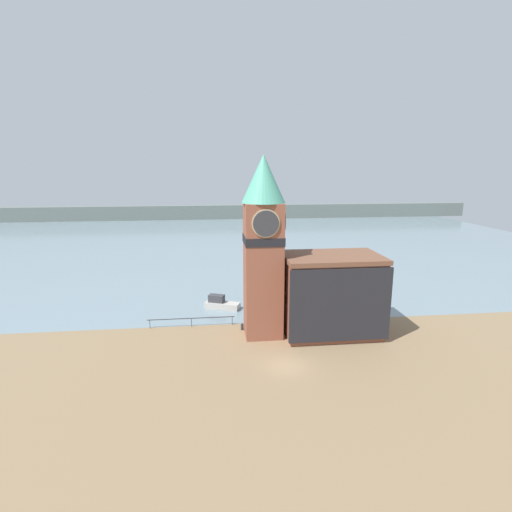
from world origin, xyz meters
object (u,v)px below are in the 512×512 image
clock_tower (263,243)px  mooring_bollard_near (242,326)px  pier_building (331,295)px  boat_near (221,304)px

clock_tower → mooring_bollard_near: (-2.28, 1.41, -10.13)m
pier_building → boat_near: (-12.22, 9.48, -3.91)m
boat_near → mooring_bollard_near: boat_near is taller
clock_tower → mooring_bollard_near: 10.48m
pier_building → boat_near: size_ratio=2.23×
boat_near → mooring_bollard_near: bearing=-50.8°
boat_near → mooring_bollard_near: (2.25, -7.55, -0.22)m
clock_tower → pier_building: size_ratio=1.82×
clock_tower → pier_building: bearing=-3.9°
pier_building → mooring_bollard_near: pier_building is taller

